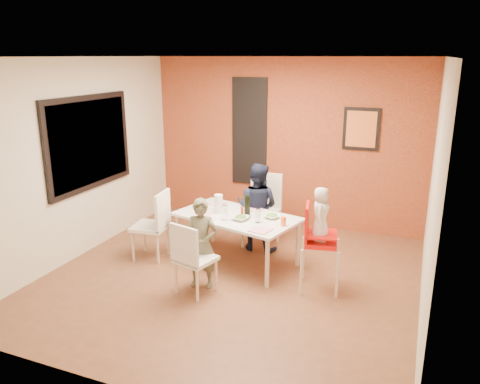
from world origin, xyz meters
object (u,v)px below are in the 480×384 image
at_px(chair_left, 155,222).
at_px(paper_towel_roll, 219,204).
at_px(child_far, 257,207).
at_px(toddler, 321,214).
at_px(child_near, 201,244).
at_px(chair_far, 263,205).
at_px(dining_table, 237,220).
at_px(chair_near, 191,255).
at_px(wine_bottle, 247,207).
at_px(high_chair, 317,239).

relative_size(chair_left, paper_towel_roll, 3.78).
relative_size(child_far, paper_towel_roll, 5.03).
relative_size(chair_left, toddler, 1.49).
bearing_deg(child_near, chair_left, 141.73).
bearing_deg(chair_far, paper_towel_roll, -114.34).
bearing_deg(chair_left, chair_far, 124.71).
bearing_deg(chair_left, dining_table, 97.84).
bearing_deg(paper_towel_roll, chair_near, -83.28).
relative_size(dining_table, chair_left, 1.84).
xyz_separation_m(chair_near, chair_far, (0.25, 1.82, 0.09)).
xyz_separation_m(chair_far, wine_bottle, (0.05, -0.80, 0.22)).
xyz_separation_m(chair_far, toddler, (1.09, -1.10, 0.36)).
height_order(dining_table, chair_near, chair_near).
xyz_separation_m(chair_left, child_near, (0.95, -0.50, 0.02)).
height_order(chair_far, child_far, child_far).
bearing_deg(chair_left, high_chair, 81.31).
bearing_deg(dining_table, child_far, 79.46).
relative_size(high_chair, child_near, 0.95).
height_order(child_far, wine_bottle, child_far).
distance_m(dining_table, child_far, 0.54).
bearing_deg(wine_bottle, toddler, -16.68).
distance_m(child_near, wine_bottle, 0.88).
relative_size(dining_table, child_far, 1.39).
bearing_deg(paper_towel_roll, child_near, -79.98).
bearing_deg(paper_towel_roll, child_far, 54.19).
height_order(chair_far, paper_towel_roll, chair_far).
xyz_separation_m(wine_bottle, paper_towel_roll, (-0.43, 0.03, -0.02)).
xyz_separation_m(child_near, wine_bottle, (0.28, 0.79, 0.26)).
distance_m(dining_table, toddler, 1.27).
relative_size(chair_far, child_near, 0.95).
height_order(child_near, toddler, toddler).
bearing_deg(toddler, high_chair, 104.91).
xyz_separation_m(chair_near, child_near, (0.02, 0.24, 0.06)).
distance_m(chair_far, wine_bottle, 0.83).
bearing_deg(dining_table, chair_left, -164.27).
bearing_deg(high_chair, chair_far, 32.24).
distance_m(chair_far, high_chair, 1.54).
relative_size(chair_near, high_chair, 0.84).
distance_m(dining_table, chair_left, 1.12).
xyz_separation_m(dining_table, chair_left, (-1.08, -0.30, -0.07)).
bearing_deg(chair_far, chair_left, -135.83).
bearing_deg(child_far, chair_near, 84.30).
bearing_deg(chair_far, high_chair, -44.94).
relative_size(chair_near, paper_towel_roll, 3.49).
distance_m(dining_table, chair_near, 1.06).
height_order(chair_far, wine_bottle, chair_far).
distance_m(chair_left, high_chair, 2.24).
distance_m(child_near, paper_towel_roll, 0.86).
bearing_deg(wine_bottle, chair_left, -166.87).
distance_m(child_near, child_far, 1.35).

